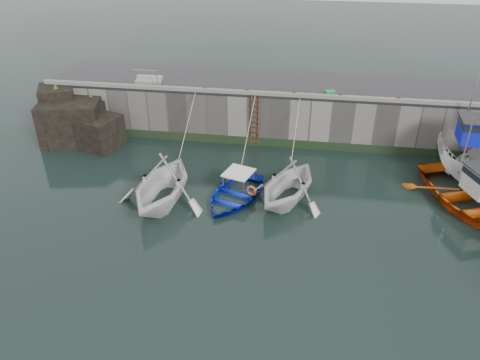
# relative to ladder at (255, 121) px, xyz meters

# --- Properties ---
(ground) EXTENTS (120.00, 120.00, 0.00)m
(ground) POSITION_rel_ladder_xyz_m (2.00, -9.91, -1.59)
(ground) COLOR black
(ground) RESTS_ON ground
(quay_back) EXTENTS (30.00, 5.00, 3.00)m
(quay_back) POSITION_rel_ladder_xyz_m (2.00, 2.59, -0.09)
(quay_back) COLOR slate
(quay_back) RESTS_ON ground
(road_back) EXTENTS (30.00, 5.00, 0.16)m
(road_back) POSITION_rel_ladder_xyz_m (2.00, 2.59, 1.49)
(road_back) COLOR black
(road_back) RESTS_ON quay_back
(kerb_back) EXTENTS (30.00, 0.30, 0.20)m
(kerb_back) POSITION_rel_ladder_xyz_m (2.00, 0.24, 1.67)
(kerb_back) COLOR slate
(kerb_back) RESTS_ON road_back
(algae_back) EXTENTS (30.00, 0.08, 0.50)m
(algae_back) POSITION_rel_ladder_xyz_m (2.00, 0.05, -1.34)
(algae_back) COLOR black
(algae_back) RESTS_ON ground
(rock_outcrop) EXTENTS (5.85, 4.24, 3.41)m
(rock_outcrop) POSITION_rel_ladder_xyz_m (-10.92, -0.80, -0.33)
(rock_outcrop) COLOR black
(rock_outcrop) RESTS_ON ground
(ladder) EXTENTS (0.51, 0.08, 3.20)m
(ladder) POSITION_rel_ladder_xyz_m (0.00, 0.00, 0.00)
(ladder) COLOR #3F1E0F
(ladder) RESTS_ON ground
(boat_near_white) EXTENTS (5.03, 5.68, 2.78)m
(boat_near_white) POSITION_rel_ladder_xyz_m (-3.63, -6.89, -1.59)
(boat_near_white) COLOR silver
(boat_near_white) RESTS_ON ground
(boat_near_white_rope) EXTENTS (0.04, 5.18, 3.10)m
(boat_near_white_rope) POSITION_rel_ladder_xyz_m (-3.63, -2.15, -1.59)
(boat_near_white_rope) COLOR tan
(boat_near_white_rope) RESTS_ON ground
(boat_near_blue) EXTENTS (4.35, 5.17, 0.92)m
(boat_near_blue) POSITION_rel_ladder_xyz_m (-0.26, -5.98, -1.59)
(boat_near_blue) COLOR #0D25C8
(boat_near_blue) RESTS_ON ground
(boat_near_blue_rope) EXTENTS (0.04, 4.41, 3.10)m
(boat_near_blue_rope) POSITION_rel_ladder_xyz_m (-0.26, -1.70, -1.59)
(boat_near_blue_rope) COLOR tan
(boat_near_blue_rope) RESTS_ON ground
(boat_near_blacktrim) EXTENTS (5.62, 5.97, 2.50)m
(boat_near_blacktrim) POSITION_rel_ladder_xyz_m (2.37, -5.79, -1.59)
(boat_near_blacktrim) COLOR silver
(boat_near_blacktrim) RESTS_ON ground
(boat_near_blacktrim_rope) EXTENTS (0.04, 4.26, 3.10)m
(boat_near_blacktrim_rope) POSITION_rel_ladder_xyz_m (2.37, -1.60, -1.59)
(boat_near_blacktrim_rope) COLOR tan
(boat_near_blacktrim_rope) RESTS_ON ground
(boat_far_white) EXTENTS (2.80, 6.60, 5.50)m
(boat_far_white) POSITION_rel_ladder_xyz_m (11.50, -1.58, -0.54)
(boat_far_white) COLOR white
(boat_far_white) RESTS_ON ground
(boat_far_orange) EXTENTS (6.85, 8.00, 4.40)m
(boat_far_orange) POSITION_rel_ladder_xyz_m (11.16, -4.84, -1.14)
(boat_far_orange) COLOR #E8540C
(boat_far_orange) RESTS_ON ground
(fish_crate) EXTENTS (0.66, 0.58, 0.28)m
(fish_crate) POSITION_rel_ladder_xyz_m (4.23, 0.72, 1.71)
(fish_crate) COLOR #188537
(fish_crate) RESTS_ON road_back
(railing) EXTENTS (1.60, 1.05, 1.00)m
(railing) POSITION_rel_ladder_xyz_m (-6.75, 1.33, 1.77)
(railing) COLOR #A5A8AD
(railing) RESTS_ON road_back
(bollard_a) EXTENTS (0.18, 0.18, 0.28)m
(bollard_a) POSITION_rel_ladder_xyz_m (-3.00, 0.34, 1.71)
(bollard_a) COLOR #3F1E0F
(bollard_a) RESTS_ON road_back
(bollard_b) EXTENTS (0.18, 0.18, 0.28)m
(bollard_b) POSITION_rel_ladder_xyz_m (-0.50, 0.34, 1.71)
(bollard_b) COLOR #3F1E0F
(bollard_b) RESTS_ON road_back
(bollard_c) EXTENTS (0.18, 0.18, 0.28)m
(bollard_c) POSITION_rel_ladder_xyz_m (2.20, 0.34, 1.71)
(bollard_c) COLOR #3F1E0F
(bollard_c) RESTS_ON road_back
(bollard_d) EXTENTS (0.18, 0.18, 0.28)m
(bollard_d) POSITION_rel_ladder_xyz_m (4.80, 0.34, 1.71)
(bollard_d) COLOR #3F1E0F
(bollard_d) RESTS_ON road_back
(bollard_e) EXTENTS (0.18, 0.18, 0.28)m
(bollard_e) POSITION_rel_ladder_xyz_m (8.00, 0.34, 1.71)
(bollard_e) COLOR #3F1E0F
(bollard_e) RESTS_ON road_back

